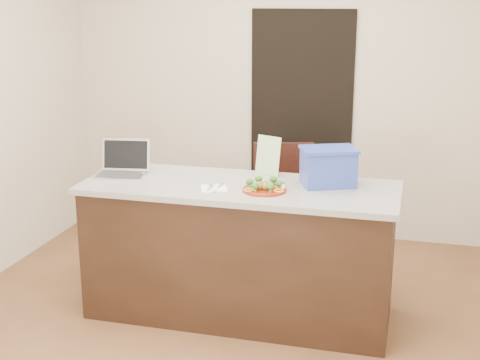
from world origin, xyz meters
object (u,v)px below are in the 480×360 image
(yogurt_bottle, at_px, (283,188))
(laptop, at_px, (123,165))
(napkin, at_px, (214,188))
(chair, at_px, (280,203))
(plate, at_px, (264,189))
(blue_box, at_px, (328,167))
(island, at_px, (239,250))

(yogurt_bottle, relative_size, laptop, 0.17)
(napkin, relative_size, chair, 0.16)
(plate, xyz_separation_m, napkin, (-0.32, -0.04, -0.01))
(napkin, distance_m, chair, 0.94)
(blue_box, xyz_separation_m, chair, (-0.43, 0.57, -0.46))
(napkin, bearing_deg, laptop, 165.88)
(blue_box, bearing_deg, island, 170.30)
(yogurt_bottle, height_order, blue_box, blue_box)
(blue_box, height_order, chair, blue_box)
(island, xyz_separation_m, chair, (0.13, 0.70, 0.13))
(napkin, distance_m, yogurt_bottle, 0.44)
(island, bearing_deg, laptop, 177.08)
(island, height_order, napkin, napkin)
(yogurt_bottle, distance_m, chair, 0.89)
(yogurt_bottle, bearing_deg, napkin, -174.44)
(laptop, bearing_deg, island, -12.02)
(laptop, relative_size, chair, 0.36)
(island, bearing_deg, chair, 79.55)
(napkin, xyz_separation_m, blue_box, (0.69, 0.27, 0.12))
(yogurt_bottle, bearing_deg, plate, -176.35)
(blue_box, relative_size, chair, 0.40)
(island, bearing_deg, yogurt_bottle, -16.77)
(napkin, height_order, blue_box, blue_box)
(plate, bearing_deg, chair, 94.29)
(chair, bearing_deg, plate, -99.48)
(napkin, xyz_separation_m, laptop, (-0.71, 0.18, 0.06))
(plate, height_order, laptop, laptop)
(plate, xyz_separation_m, laptop, (-1.03, 0.14, 0.05))
(plate, relative_size, blue_box, 0.67)
(laptop, bearing_deg, plate, -17.01)
(island, xyz_separation_m, plate, (0.19, -0.10, 0.47))
(chair, bearing_deg, blue_box, -66.87)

